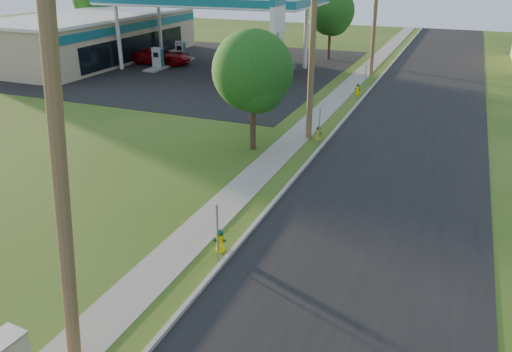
{
  "coord_description": "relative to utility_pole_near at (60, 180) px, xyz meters",
  "views": [
    {
      "loc": [
        6.61,
        -8.05,
        8.9
      ],
      "look_at": [
        0.0,
        8.0,
        1.4
      ],
      "focal_mm": 35.0,
      "sensor_mm": 36.0,
      "label": 1
    }
  ],
  "objects": [
    {
      "name": "car_red",
      "position": [
        -18.79,
        33.16,
        -4.04
      ],
      "size": [
        5.57,
        2.68,
        1.53
      ],
      "primitive_type": "imported",
      "rotation": [
        0.0,
        0.0,
        1.6
      ],
      "color": "#7F0407",
      "rests_on": "ground"
    },
    {
      "name": "utility_pole_mid",
      "position": [
        -0.0,
        18.0,
        0.15
      ],
      "size": [
        1.4,
        0.32,
        9.8
      ],
      "color": "brown",
      "rests_on": "ground"
    },
    {
      "name": "road",
      "position": [
        5.1,
        11.0,
        -4.79
      ],
      "size": [
        8.0,
        120.0,
        0.02
      ],
      "primitive_type": "cube",
      "color": "black",
      "rests_on": "ground"
    },
    {
      "name": "hydrant_far",
      "position": [
        0.5,
        28.54,
        -4.41
      ],
      "size": [
        0.42,
        0.38,
        0.81
      ],
      "color": "#E6BF00",
      "rests_on": "ground"
    },
    {
      "name": "curb",
      "position": [
        1.1,
        11.0,
        -4.73
      ],
      "size": [
        0.15,
        120.0,
        0.15
      ],
      "primitive_type": "cube",
      "color": "gray",
      "rests_on": "ground"
    },
    {
      "name": "sign_post_near",
      "position": [
        0.85,
        5.2,
        -3.8
      ],
      "size": [
        0.05,
        0.04,
        2.0
      ],
      "primitive_type": "cube",
      "color": "gray",
      "rests_on": "ground"
    },
    {
      "name": "convenience_store",
      "position": [
        -26.38,
        33.0,
        -2.67
      ],
      "size": [
        10.4,
        22.4,
        4.25
      ],
      "color": "tan",
      "rests_on": "ground"
    },
    {
      "name": "fuel_pump_nw",
      "position": [
        -17.9,
        31.0,
        -4.08
      ],
      "size": [
        1.2,
        3.2,
        1.9
      ],
      "color": "gray",
      "rests_on": "ground"
    },
    {
      "name": "ground_plane",
      "position": [
        0.6,
        1.0,
        -4.8
      ],
      "size": [
        140.0,
        140.0,
        0.0
      ],
      "primitive_type": "plane",
      "color": "#294D10",
      "rests_on": "ground"
    },
    {
      "name": "hydrant_near",
      "position": [
        0.67,
        5.71,
        -4.4
      ],
      "size": [
        0.42,
        0.37,
        0.81
      ],
      "color": "#EFCE00",
      "rests_on": "ground"
    },
    {
      "name": "price_pylon",
      "position": [
        -3.9,
        23.5,
        0.63
      ],
      "size": [
        0.34,
        2.04,
        6.85
      ],
      "color": "gray",
      "rests_on": "ground"
    },
    {
      "name": "utility_pole_near",
      "position": [
        0.0,
        0.0,
        0.0
      ],
      "size": [
        1.4,
        0.32,
        9.48
      ],
      "color": "brown",
      "rests_on": "ground"
    },
    {
      "name": "tree_lot",
      "position": [
        -4.99,
        41.39,
        -0.45
      ],
      "size": [
        4.46,
        4.46,
        6.76
      ],
      "color": "#3A261B",
      "rests_on": "ground"
    },
    {
      "name": "hydrant_mid",
      "position": [
        0.59,
        17.85,
        -4.42
      ],
      "size": [
        0.4,
        0.36,
        0.77
      ],
      "color": "gold",
      "rests_on": "ground"
    },
    {
      "name": "fuel_pump_sw",
      "position": [
        -17.9,
        35.0,
        -4.08
      ],
      "size": [
        1.2,
        3.2,
        1.9
      ],
      "color": "gray",
      "rests_on": "ground"
    },
    {
      "name": "tree_back",
      "position": [
        -32.43,
        41.16,
        -0.02
      ],
      "size": [
        4.9,
        4.9,
        7.42
      ],
      "color": "#3A261B",
      "rests_on": "ground"
    },
    {
      "name": "sidewalk",
      "position": [
        -0.65,
        11.0,
        -4.79
      ],
      "size": [
        1.5,
        120.0,
        0.03
      ],
      "primitive_type": "cube",
      "color": "gray",
      "rests_on": "ground"
    },
    {
      "name": "fuel_pump_ne",
      "position": [
        -8.9,
        31.0,
        -4.08
      ],
      "size": [
        1.2,
        3.2,
        1.9
      ],
      "color": "gray",
      "rests_on": "ground"
    },
    {
      "name": "tree_verge",
      "position": [
        -2.04,
        15.15,
        -0.93
      ],
      "size": [
        3.97,
        3.97,
        6.01
      ],
      "color": "#3A261B",
      "rests_on": "ground"
    },
    {
      "name": "forecourt",
      "position": [
        -15.4,
        33.0,
        -4.79
      ],
      "size": [
        26.0,
        28.0,
        0.02
      ],
      "primitive_type": "cube",
      "color": "black",
      "rests_on": "ground"
    },
    {
      "name": "fuel_pump_se",
      "position": [
        -8.9,
        35.0,
        -4.08
      ],
      "size": [
        1.2,
        3.2,
        1.9
      ],
      "color": "gray",
      "rests_on": "ground"
    },
    {
      "name": "sign_post_mid",
      "position": [
        0.85,
        17.0,
        -3.8
      ],
      "size": [
        0.05,
        0.04,
        2.0
      ],
      "primitive_type": "cube",
      "color": "gray",
      "rests_on": "ground"
    },
    {
      "name": "sign_post_far",
      "position": [
        0.85,
        29.2,
        -3.8
      ],
      "size": [
        0.05,
        0.04,
        2.0
      ],
      "primitive_type": "cube",
      "color": "gray",
      "rests_on": "ground"
    },
    {
      "name": "car_silver",
      "position": [
        -8.15,
        33.66,
        -4.08
      ],
      "size": [
        4.54,
        2.72,
        1.45
      ],
      "primitive_type": "imported",
      "rotation": [
        0.0,
        0.0,
        1.83
      ],
      "color": "#ADB0B5",
      "rests_on": "ground"
    },
    {
      "name": "utility_pole_far",
      "position": [
        -0.0,
        36.0,
        0.0
      ],
      "size": [
        1.4,
        0.32,
        9.5
      ],
      "color": "brown",
      "rests_on": "ground"
    }
  ]
}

